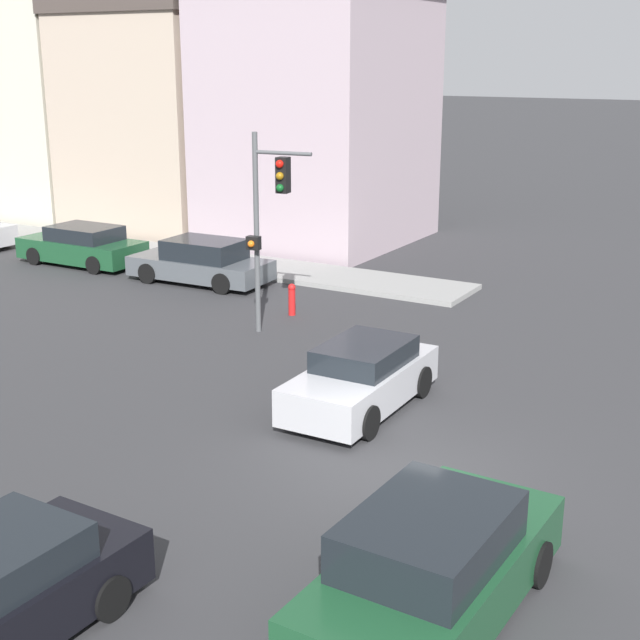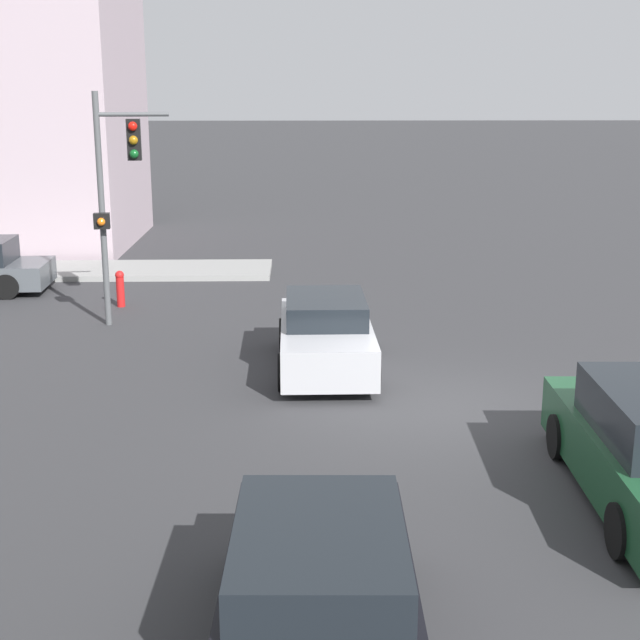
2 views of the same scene
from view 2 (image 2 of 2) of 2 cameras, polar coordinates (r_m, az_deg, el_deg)
name	(u,v)px [view 2 (image 2 of 2)]	position (r m, az deg, el deg)	size (l,w,h in m)	color
ground_plane	(441,407)	(15.54, 7.75, -5.53)	(300.00, 300.00, 0.00)	#333335
traffic_signal	(117,178)	(20.62, -12.88, 8.86)	(0.66, 1.74, 5.27)	#515456
crossing_car_0	(326,335)	(17.29, 0.38, -0.95)	(4.16, 1.87, 1.41)	#B7B7BC
crossing_car_1	(319,607)	(8.60, -0.06, -17.91)	(4.41, 1.99, 1.41)	black
fire_hydrant	(120,288)	(22.88, -12.67, 2.04)	(0.22, 0.22, 0.92)	red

